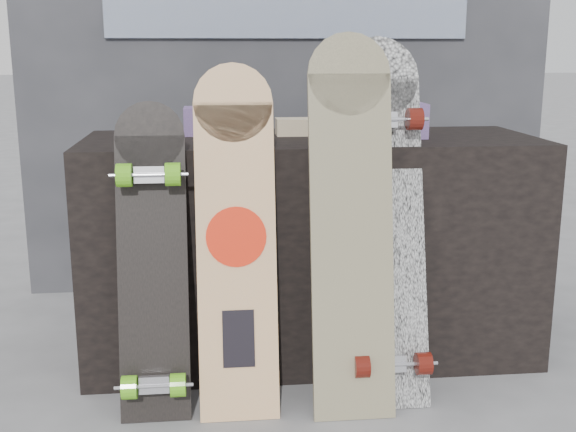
{
  "coord_description": "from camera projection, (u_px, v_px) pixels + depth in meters",
  "views": [
    {
      "loc": [
        -0.35,
        -2.02,
        1.11
      ],
      "look_at": [
        -0.12,
        0.2,
        0.59
      ],
      "focal_mm": 45.0,
      "sensor_mm": 36.0,
      "label": 1
    }
  ],
  "objects": [
    {
      "name": "booth",
      "position": [
        287.0,
        49.0,
        3.3
      ],
      "size": [
        2.4,
        0.22,
        2.2
      ],
      "color": "#323237",
      "rests_on": "ground"
    },
    {
      "name": "longboard_geisha",
      "position": [
        236.0,
        232.0,
        2.19
      ],
      "size": [
        0.24,
        0.24,
        1.07
      ],
      "rotation": [
        -0.21,
        0.0,
        0.0
      ],
      "color": "beige",
      "rests_on": "ground"
    },
    {
      "name": "merch_box_purple",
      "position": [
        209.0,
        121.0,
        2.62
      ],
      "size": [
        0.18,
        0.12,
        0.1
      ],
      "primitive_type": "cube",
      "color": "#45366E",
      "rests_on": "vendor_table"
    },
    {
      "name": "longboard_celtic",
      "position": [
        351.0,
        215.0,
        2.19
      ],
      "size": [
        0.25,
        0.24,
        1.16
      ],
      "rotation": [
        -0.19,
        0.0,
        0.0
      ],
      "color": "beige",
      "rests_on": "ground"
    },
    {
      "name": "vendor_table",
      "position": [
        311.0,
        246.0,
        2.64
      ],
      "size": [
        1.6,
        0.6,
        0.8
      ],
      "primitive_type": "cube",
      "color": "black",
      "rests_on": "ground"
    },
    {
      "name": "merch_box_flat",
      "position": [
        306.0,
        127.0,
        2.62
      ],
      "size": [
        0.22,
        0.1,
        0.06
      ],
      "primitive_type": "cube",
      "color": "#D1B78C",
      "rests_on": "vendor_table"
    },
    {
      "name": "merch_box_small",
      "position": [
        404.0,
        120.0,
        2.54
      ],
      "size": [
        0.14,
        0.14,
        0.12
      ],
      "primitive_type": "cube",
      "color": "#45366E",
      "rests_on": "vendor_table"
    },
    {
      "name": "skateboard_dark",
      "position": [
        152.0,
        258.0,
        2.18
      ],
      "size": [
        0.21,
        0.3,
        0.95
      ],
      "rotation": [
        -0.23,
        0.0,
        0.0
      ],
      "color": "black",
      "rests_on": "ground"
    },
    {
      "name": "ground",
      "position": [
        332.0,
        412.0,
        2.25
      ],
      "size": [
        60.0,
        60.0,
        0.0
      ],
      "primitive_type": "plane",
      "color": "slate",
      "rests_on": "ground"
    },
    {
      "name": "longboard_cascadia",
      "position": [
        383.0,
        214.0,
        2.29
      ],
      "size": [
        0.26,
        0.39,
        1.15
      ],
      "rotation": [
        -0.27,
        0.0,
        0.0
      ],
      "color": "white",
      "rests_on": "ground"
    }
  ]
}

